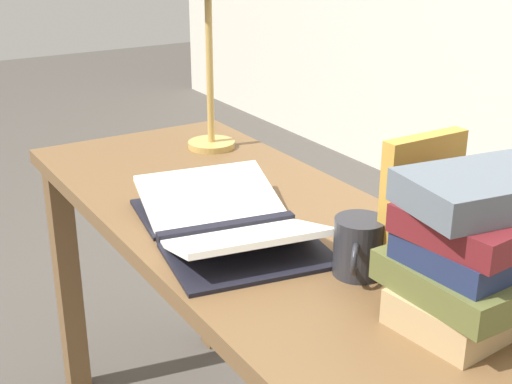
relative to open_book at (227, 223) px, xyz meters
The scene contains 5 objects.
reading_desk 0.17m from the open_book, 60.22° to the left, with size 1.54×0.55×0.73m.
open_book is the anchor object (origin of this frame).
book_stack_tall 0.51m from the open_book, 19.66° to the left, with size 0.22×0.26×0.24m.
book_standing_upright 0.38m from the open_book, 34.60° to the left, with size 0.03×0.16×0.24m.
coffee_mug 0.29m from the open_book, 21.98° to the left, with size 0.10×0.10×0.10m.
Camera 1 is at (1.05, -0.70, 1.31)m, focal length 50.00 mm.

